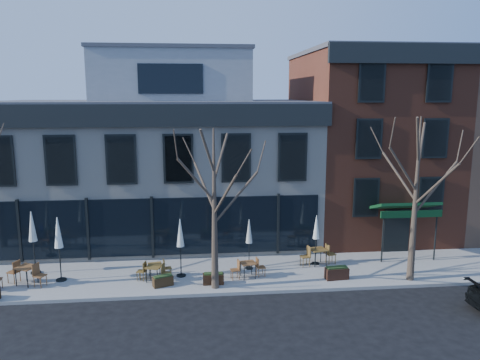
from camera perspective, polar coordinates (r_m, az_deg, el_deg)
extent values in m
plane|color=black|center=(25.01, -10.47, -9.81)|extent=(120.00, 120.00, 0.00)
cube|color=gray|center=(22.91, -2.63, -11.37)|extent=(33.50, 4.70, 0.15)
cube|color=beige|center=(28.84, -9.96, 1.14)|extent=(18.00, 10.00, 8.00)
cube|color=#47474C|center=(28.48, -10.21, 9.20)|extent=(18.30, 10.30, 0.30)
cube|color=black|center=(23.40, -11.11, 7.72)|extent=(18.30, 0.25, 1.10)
cube|color=black|center=(24.37, -10.63, -5.66)|extent=(17.20, 0.12, 3.00)
cube|color=gray|center=(29.44, -8.18, 12.31)|extent=(9.00, 6.50, 3.00)
cube|color=brown|center=(30.56, 15.12, 4.29)|extent=(8.00, 10.00, 11.00)
cube|color=#47474C|center=(30.51, 15.63, 14.70)|extent=(8.20, 10.20, 0.25)
cube|color=black|center=(25.77, 19.82, 14.33)|extent=(8.20, 0.25, 1.00)
cube|color=black|center=(25.67, 19.46, -2.96)|extent=(3.20, 1.66, 0.67)
cube|color=black|center=(26.78, 18.52, -6.01)|extent=(1.40, 0.10, 2.50)
cone|color=#382B21|center=(20.12, -3.14, -3.70)|extent=(0.34, 0.34, 7.04)
cylinder|color=#382B21|center=(20.23, -0.49, -2.13)|extent=(2.00, 0.46, 2.21)
cylinder|color=#382B21|center=(20.75, -4.39, -0.69)|extent=(0.93, 1.84, 1.91)
cylinder|color=#382B21|center=(19.55, -5.34, -0.04)|extent=(1.61, 0.68, 1.97)
cylinder|color=#382B21|center=(19.12, -1.85, -1.86)|extent=(0.93, 1.83, 2.03)
cone|color=#382B21|center=(22.35, 20.59, -2.35)|extent=(0.34, 0.34, 7.48)
cylinder|color=#382B21|center=(22.86, 22.74, -0.85)|extent=(2.12, 0.48, 2.35)
cylinder|color=#382B21|center=(22.80, 18.77, 0.49)|extent=(0.98, 1.94, 2.03)
cylinder|color=#382B21|center=(21.49, 19.27, 1.20)|extent=(1.71, 0.71, 2.09)
cylinder|color=#382B21|center=(21.58, 22.81, -0.53)|extent=(0.98, 1.94, 2.16)
cube|color=brown|center=(23.30, -24.63, -9.63)|extent=(1.03, 1.03, 0.04)
cylinder|color=black|center=(23.43, -25.65, -10.67)|extent=(0.04, 0.04, 0.81)
cylinder|color=black|center=(23.02, -24.50, -10.95)|extent=(0.04, 0.04, 0.81)
cylinder|color=black|center=(23.85, -24.61, -10.22)|extent=(0.04, 0.04, 0.81)
cylinder|color=black|center=(23.45, -23.46, -10.48)|extent=(0.04, 0.04, 0.81)
cube|color=brown|center=(22.38, -10.31, -10.09)|extent=(0.74, 0.74, 0.04)
cylinder|color=black|center=(22.24, -10.83, -11.15)|extent=(0.04, 0.04, 0.64)
cylinder|color=black|center=(22.31, -9.55, -11.04)|extent=(0.04, 0.04, 0.64)
cylinder|color=black|center=(22.70, -11.01, -10.70)|extent=(0.04, 0.04, 0.64)
cylinder|color=black|center=(22.76, -9.75, -10.60)|extent=(0.04, 0.04, 0.64)
cube|color=brown|center=(22.01, -10.49, -10.36)|extent=(0.81, 0.81, 0.04)
cylinder|color=black|center=(22.00, -11.35, -11.37)|extent=(0.04, 0.04, 0.67)
cylinder|color=black|center=(21.82, -10.05, -11.51)|extent=(0.04, 0.04, 0.67)
cylinder|color=black|center=(22.45, -10.85, -10.89)|extent=(0.04, 0.04, 0.67)
cylinder|color=black|center=(22.27, -9.57, -11.03)|extent=(0.04, 0.04, 0.67)
cube|color=brown|center=(22.04, 0.98, -10.08)|extent=(0.80, 0.80, 0.04)
cylinder|color=black|center=(21.85, 0.51, -11.27)|extent=(0.04, 0.04, 0.70)
cylinder|color=black|center=(22.01, 1.89, -11.11)|extent=(0.04, 0.04, 0.70)
cylinder|color=black|center=(22.33, 0.09, -10.78)|extent=(0.04, 0.04, 0.70)
cylinder|color=black|center=(22.49, 1.44, -10.63)|extent=(0.04, 0.04, 0.70)
cube|color=brown|center=(23.90, 9.51, -8.35)|extent=(0.89, 0.89, 0.04)
cylinder|color=black|center=(23.65, 9.13, -9.58)|extent=(0.04, 0.04, 0.78)
cylinder|color=black|center=(23.90, 10.47, -9.40)|extent=(0.04, 0.04, 0.78)
cylinder|color=black|center=(24.16, 8.51, -9.12)|extent=(0.04, 0.04, 0.78)
cylinder|color=black|center=(24.41, 9.82, -8.95)|extent=(0.04, 0.04, 0.78)
cylinder|color=black|center=(24.78, -23.62, -10.28)|extent=(0.48, 0.48, 0.07)
cylinder|color=black|center=(24.41, -23.83, -7.68)|extent=(0.06, 0.06, 2.42)
cone|color=silver|center=(24.11, -24.02, -5.19)|extent=(0.40, 0.40, 1.43)
cylinder|color=black|center=(23.44, -20.94, -11.28)|extent=(0.48, 0.48, 0.07)
cylinder|color=black|center=(23.05, -21.13, -8.58)|extent=(0.05, 0.05, 2.40)
cone|color=white|center=(22.73, -21.31, -5.98)|extent=(0.39, 0.39, 1.42)
cylinder|color=black|center=(22.60, -7.18, -11.47)|extent=(0.44, 0.44, 0.06)
cylinder|color=black|center=(22.23, -7.25, -8.88)|extent=(0.05, 0.05, 2.22)
cone|color=silver|center=(21.91, -7.31, -6.39)|extent=(0.36, 0.36, 1.31)
cylinder|color=black|center=(23.34, 1.10, -10.67)|extent=(0.40, 0.40, 0.05)
cylinder|color=black|center=(23.01, 1.11, -8.42)|extent=(0.05, 0.05, 1.99)
cone|color=beige|center=(22.73, 1.12, -6.25)|extent=(0.33, 0.33, 1.18)
cylinder|color=black|center=(24.21, 9.15, -10.01)|extent=(0.41, 0.41, 0.06)
cylinder|color=black|center=(23.88, 9.22, -7.80)|extent=(0.05, 0.05, 2.03)
cone|color=silver|center=(23.62, 9.28, -5.67)|extent=(0.33, 0.33, 1.20)
cube|color=#322110|center=(21.57, -9.37, -12.08)|extent=(0.95, 0.65, 0.44)
cube|color=#1E3314|center=(21.48, -9.39, -11.49)|extent=(0.85, 0.55, 0.07)
cube|color=black|center=(21.53, -3.27, -11.96)|extent=(0.94, 0.39, 0.47)
cube|color=#1E3314|center=(21.44, -3.28, -11.33)|extent=(0.85, 0.31, 0.07)
cube|color=black|center=(22.47, 11.71, -11.10)|extent=(1.10, 0.51, 0.53)
cube|color=#1E3314|center=(22.37, 11.74, -10.41)|extent=(0.98, 0.42, 0.09)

